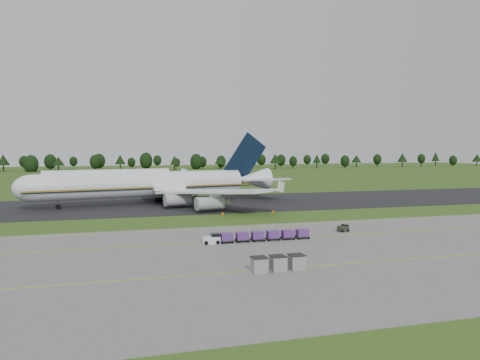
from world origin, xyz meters
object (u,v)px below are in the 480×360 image
object	(u,v)px
utility_cart	(343,229)
edge_markers	(248,213)
baggage_train	(256,236)
uld_row	(278,263)
aircraft	(149,184)

from	to	relation	value
utility_cart	edge_markers	world-z (taller)	utility_cart
utility_cart	edge_markers	distance (m)	27.14
baggage_train	uld_row	world-z (taller)	uld_row
aircraft	baggage_train	distance (m)	54.98
baggage_train	uld_row	bearing A→B (deg)	-98.88
utility_cart	edge_markers	bearing A→B (deg)	111.37
aircraft	uld_row	world-z (taller)	aircraft
uld_row	utility_cart	bearing A→B (deg)	46.87
baggage_train	uld_row	xyz separation A→B (m)	(-2.75, -17.60, 0.09)
aircraft	uld_row	bearing A→B (deg)	-82.37
aircraft	baggage_train	bearing A→B (deg)	-77.07
utility_cart	uld_row	xyz separation A→B (m)	(-20.16, -21.52, 0.42)
utility_cart	edge_markers	xyz separation A→B (m)	(-9.89, 25.27, -0.28)
aircraft	baggage_train	xyz separation A→B (m)	(12.26, -53.40, -4.59)
uld_row	edge_markers	distance (m)	47.91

